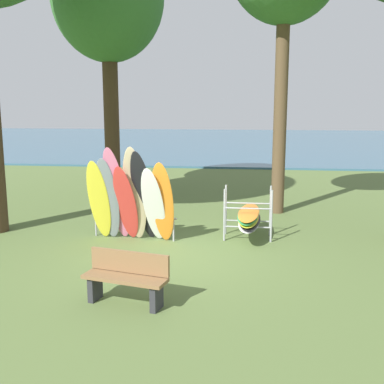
% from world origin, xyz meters
% --- Properties ---
extents(ground_plane, '(80.00, 80.00, 0.00)m').
position_xyz_m(ground_plane, '(0.00, 0.00, 0.00)').
color(ground_plane, '#566B38').
extents(lake_water, '(80.00, 36.00, 0.10)m').
position_xyz_m(lake_water, '(0.00, 31.94, 0.05)').
color(lake_water, '#38607A').
rests_on(lake_water, ground).
extents(leaning_board_pile, '(2.16, 0.98, 2.29)m').
position_xyz_m(leaning_board_pile, '(-1.24, 0.83, 1.02)').
color(leaning_board_pile, yellow).
rests_on(leaning_board_pile, ground).
extents(board_storage_rack, '(1.15, 2.13, 1.25)m').
position_xyz_m(board_storage_rack, '(1.53, 1.49, 0.52)').
color(board_storage_rack, '#9EA0A5').
rests_on(board_storage_rack, ground).
extents(park_bench, '(1.46, 0.72, 0.85)m').
position_xyz_m(park_bench, '(-0.43, -2.62, 0.45)').
color(park_bench, '#2D2D33').
rests_on(park_bench, ground).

